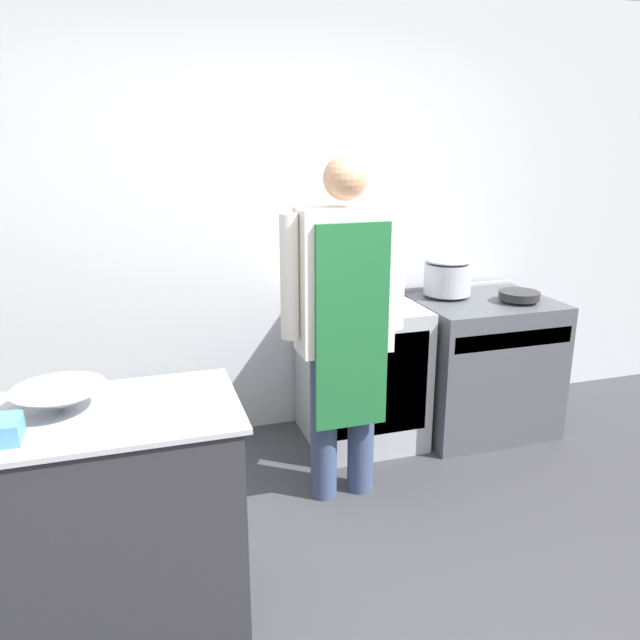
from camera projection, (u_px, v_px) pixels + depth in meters
wall_back at (254, 221)px, 3.77m from camera, size 8.00×0.05×2.70m
prep_counter at (56, 527)px, 2.32m from camera, size 1.39×0.61×0.89m
stove at (479, 364)px, 4.03m from camera, size 0.85×0.72×0.88m
fridge_unit at (361, 373)px, 3.85m from camera, size 0.67×0.66×0.87m
person_cook at (344, 313)px, 3.08m from camera, size 0.64×0.24×1.76m
mixing_bowl at (60, 399)px, 2.26m from camera, size 0.34×0.34×0.09m
stock_pot at (448, 275)px, 3.93m from camera, size 0.30×0.30×0.24m
saute_pan at (519, 295)px, 3.83m from camera, size 0.25×0.25×0.05m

